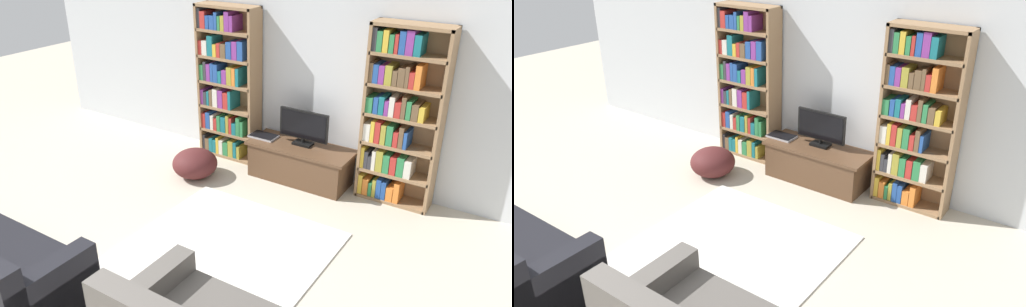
{
  "view_description": "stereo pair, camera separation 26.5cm",
  "coord_description": "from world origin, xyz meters",
  "views": [
    {
      "loc": [
        2.68,
        -1.16,
        3.0
      ],
      "look_at": [
        0.04,
        2.99,
        0.7
      ],
      "focal_mm": 35.0,
      "sensor_mm": 36.0,
      "label": 1
    },
    {
      "loc": [
        2.9,
        -1.02,
        3.0
      ],
      "look_at": [
        0.04,
        2.99,
        0.7
      ],
      "focal_mm": 35.0,
      "sensor_mm": 36.0,
      "label": 2
    }
  ],
  "objects": [
    {
      "name": "wall_back",
      "position": [
        0.0,
        4.23,
        1.3
      ],
      "size": [
        8.8,
        0.06,
        2.6
      ],
      "color": "silver",
      "rests_on": "ground_plane"
    },
    {
      "name": "bookshelf_left",
      "position": [
        -1.09,
        4.05,
        1.02
      ],
      "size": [
        0.85,
        0.3,
        2.06
      ],
      "color": "#93704C",
      "rests_on": "ground_plane"
    },
    {
      "name": "bookshelf_right",
      "position": [
        1.24,
        4.05,
        1.02
      ],
      "size": [
        0.85,
        0.3,
        2.06
      ],
      "color": "#93704C",
      "rests_on": "ground_plane"
    },
    {
      "name": "tv_stand",
      "position": [
        0.12,
        3.9,
        0.24
      ],
      "size": [
        1.33,
        0.54,
        0.47
      ],
      "color": "brown",
      "rests_on": "ground_plane"
    },
    {
      "name": "television",
      "position": [
        0.12,
        3.95,
        0.7
      ],
      "size": [
        0.65,
        0.16,
        0.45
      ],
      "color": "black",
      "rests_on": "tv_stand"
    },
    {
      "name": "laptop",
      "position": [
        -0.42,
        3.89,
        0.48
      ],
      "size": [
        0.35,
        0.23,
        0.03
      ],
      "color": "#B7B7BC",
      "rests_on": "tv_stand"
    },
    {
      "name": "area_rug",
      "position": [
        0.21,
        2.09,
        0.01
      ],
      "size": [
        1.94,
        1.99,
        0.02
      ],
      "color": "white",
      "rests_on": "ground_plane"
    },
    {
      "name": "beanbag_ottoman",
      "position": [
        -1.06,
        3.25,
        0.18
      ],
      "size": [
        0.58,
        0.58,
        0.37
      ],
      "primitive_type": "ellipsoid",
      "color": "#4C1E1E",
      "rests_on": "ground_plane"
    }
  ]
}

